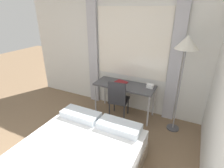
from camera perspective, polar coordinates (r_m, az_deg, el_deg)
wall_back_with_window at (r=4.08m, az=3.00°, el=10.00°), size 4.93×0.13×2.70m
desk at (r=3.91m, az=4.08°, el=-1.04°), size 1.34×0.54×0.75m
desk_chair at (r=3.82m, az=2.02°, el=-4.59°), size 0.44×0.44×0.92m
bed at (r=2.81m, az=-12.49°, el=-24.41°), size 1.68×1.94×0.61m
standing_lamp at (r=3.29m, az=23.10°, el=10.74°), size 0.41×0.41×1.90m
telephone at (r=3.80m, az=12.38°, el=-0.57°), size 0.15×0.13×0.09m
book at (r=3.98m, az=3.03°, el=0.63°), size 0.30×0.24×0.02m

